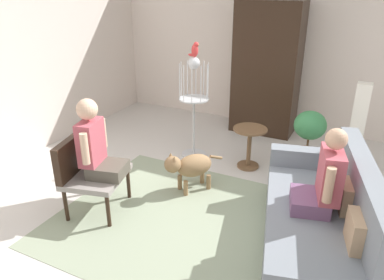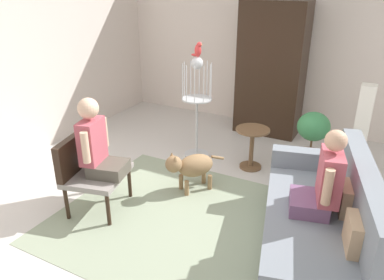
% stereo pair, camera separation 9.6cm
% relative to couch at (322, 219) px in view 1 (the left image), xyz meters
% --- Properties ---
extents(ground_plane, '(7.42, 7.42, 0.00)m').
position_rel_couch_xyz_m(ground_plane, '(-1.18, -0.01, -0.32)').
color(ground_plane, beige).
extents(back_wall, '(6.69, 0.12, 2.82)m').
position_rel_couch_xyz_m(back_wall, '(-1.18, 3.14, 1.09)').
color(back_wall, silver).
rests_on(back_wall, ground).
extents(left_wall, '(0.12, 6.79, 2.82)m').
position_rel_couch_xyz_m(left_wall, '(-4.28, 0.29, 1.09)').
color(left_wall, silver).
rests_on(left_wall, ground).
extents(area_rug, '(2.93, 2.33, 0.01)m').
position_rel_couch_xyz_m(area_rug, '(-1.27, -0.22, -0.32)').
color(area_rug, gray).
rests_on(area_rug, ground).
extents(couch, '(1.36, 2.09, 0.93)m').
position_rel_couch_xyz_m(couch, '(0.00, 0.00, 0.00)').
color(couch, slate).
rests_on(couch, ground).
extents(armchair, '(0.74, 0.81, 0.87)m').
position_rel_couch_xyz_m(armchair, '(-2.47, -0.46, 0.20)').
color(armchair, black).
rests_on(armchair, ground).
extents(person_on_couch, '(0.49, 0.54, 0.82)m').
position_rel_couch_xyz_m(person_on_couch, '(-0.03, -0.04, 0.45)').
color(person_on_couch, '#704A6F').
extents(person_on_armchair, '(0.52, 0.49, 0.86)m').
position_rel_couch_xyz_m(person_on_armchair, '(-2.33, -0.43, 0.49)').
color(person_on_armchair, '#534D42').
extents(round_end_table, '(0.46, 0.46, 0.58)m').
position_rel_couch_xyz_m(round_end_table, '(-1.16, 1.31, 0.04)').
color(round_end_table, brown).
rests_on(round_end_table, ground).
extents(dog, '(0.52, 0.67, 0.55)m').
position_rel_couch_xyz_m(dog, '(-1.61, 0.39, 0.02)').
color(dog, olive).
rests_on(dog, ground).
extents(bird_cage_stand, '(0.42, 0.42, 1.47)m').
position_rel_couch_xyz_m(bird_cage_stand, '(-2.01, 1.30, 0.47)').
color(bird_cage_stand, silver).
rests_on(bird_cage_stand, ground).
extents(parrot, '(0.17, 0.10, 0.20)m').
position_rel_couch_xyz_m(parrot, '(-1.99, 1.30, 1.24)').
color(parrot, red).
rests_on(parrot, bird_cage_stand).
extents(potted_plant, '(0.44, 0.44, 0.79)m').
position_rel_couch_xyz_m(potted_plant, '(-0.46, 1.75, 0.16)').
color(potted_plant, '#996047').
rests_on(potted_plant, ground).
extents(column_lamp, '(0.20, 0.20, 1.24)m').
position_rel_couch_xyz_m(column_lamp, '(0.13, 1.79, 0.29)').
color(column_lamp, '#4C4742').
rests_on(column_lamp, ground).
extents(armoire_cabinet, '(1.03, 0.56, 2.14)m').
position_rel_couch_xyz_m(armoire_cabinet, '(-1.39, 2.73, 0.75)').
color(armoire_cabinet, black).
rests_on(armoire_cabinet, ground).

